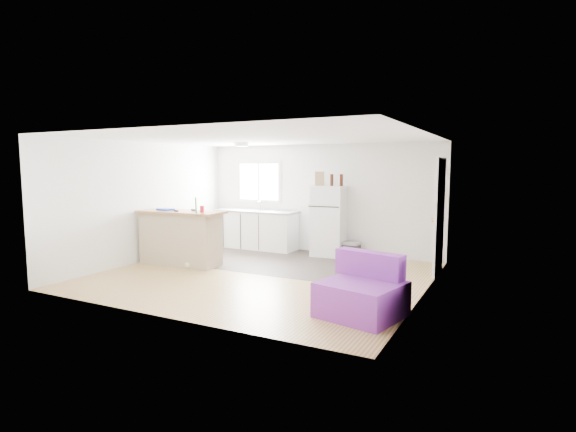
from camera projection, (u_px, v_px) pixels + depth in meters
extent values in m
cube|color=olive|center=(263.00, 275.00, 7.93)|extent=(5.50, 5.00, 0.01)
cube|color=white|center=(262.00, 138.00, 7.67)|extent=(5.50, 5.00, 0.01)
cube|color=white|center=(319.00, 199.00, 10.01)|extent=(5.50, 0.01, 2.40)
cube|color=white|center=(161.00, 224.00, 5.59)|extent=(5.50, 0.01, 2.40)
cube|color=white|center=(145.00, 202.00, 9.04)|extent=(0.01, 5.00, 2.40)
cube|color=white|center=(425.00, 215.00, 6.55)|extent=(0.01, 5.00, 2.40)
cube|color=#2F2823|center=(263.00, 258.00, 9.36)|extent=(4.05, 2.50, 0.00)
cube|color=white|center=(259.00, 182.00, 10.66)|extent=(1.18, 0.04, 0.98)
cube|color=white|center=(259.00, 182.00, 10.65)|extent=(1.05, 0.01, 0.85)
cube|color=white|center=(259.00, 182.00, 10.64)|extent=(0.03, 0.02, 0.85)
cube|color=white|center=(439.00, 217.00, 7.96)|extent=(0.05, 0.82, 2.03)
cube|color=white|center=(440.00, 217.00, 7.95)|extent=(0.03, 0.92, 2.10)
sphere|color=gold|center=(433.00, 220.00, 7.70)|extent=(0.07, 0.07, 0.07)
cylinder|color=white|center=(241.00, 145.00, 9.28)|extent=(0.30, 0.30, 0.07)
cube|color=white|center=(256.00, 230.00, 10.48)|extent=(1.96, 0.61, 0.86)
cube|color=gray|center=(256.00, 211.00, 10.43)|extent=(2.02, 0.65, 0.04)
cube|color=silver|center=(255.00, 211.00, 10.40)|extent=(0.54, 0.42, 0.06)
cube|color=tan|center=(180.00, 239.00, 8.74)|extent=(1.60, 0.64, 1.01)
cube|color=#A16845|center=(181.00, 212.00, 8.67)|extent=(1.76, 0.75, 0.05)
cube|color=white|center=(329.00, 221.00, 9.60)|extent=(0.71, 0.67, 1.50)
cube|color=black|center=(323.00, 207.00, 9.29)|extent=(0.66, 0.07, 0.02)
cube|color=silver|center=(312.00, 197.00, 9.38)|extent=(0.03, 0.02, 0.27)
cube|color=silver|center=(311.00, 228.00, 9.45)|extent=(0.03, 0.02, 0.53)
cube|color=#2D2D30|center=(349.00, 251.00, 9.47)|extent=(0.44, 0.31, 0.28)
cube|color=gray|center=(349.00, 243.00, 9.45)|extent=(0.46, 0.33, 0.06)
cube|color=purple|center=(361.00, 299.00, 5.74)|extent=(1.13, 1.09, 0.45)
cube|color=purple|center=(370.00, 264.00, 5.99)|extent=(0.98, 0.43, 0.34)
cube|color=silver|center=(196.00, 260.00, 8.55)|extent=(0.15, 0.11, 0.27)
cylinder|color=blue|center=(196.00, 252.00, 8.53)|extent=(0.06, 0.06, 0.05)
cylinder|color=green|center=(197.00, 231.00, 8.42)|extent=(0.21, 0.32, 1.31)
sphere|color=beige|center=(188.00, 265.00, 8.44)|extent=(0.15, 0.15, 0.15)
cylinder|color=red|center=(202.00, 209.00, 8.42)|extent=(0.08, 0.08, 0.12)
cube|color=#1535C4|center=(165.00, 209.00, 8.78)|extent=(0.34, 0.27, 0.04)
cube|color=black|center=(194.00, 210.00, 8.69)|extent=(0.15, 0.10, 0.03)
cube|color=black|center=(176.00, 211.00, 8.53)|extent=(0.11, 0.07, 0.03)
cube|color=#9E855A|center=(320.00, 179.00, 9.59)|extent=(0.22, 0.17, 0.30)
cylinder|color=#331309|center=(332.00, 180.00, 9.35)|extent=(0.08, 0.08, 0.25)
cylinder|color=#331309|center=(341.00, 180.00, 9.38)|extent=(0.07, 0.07, 0.25)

